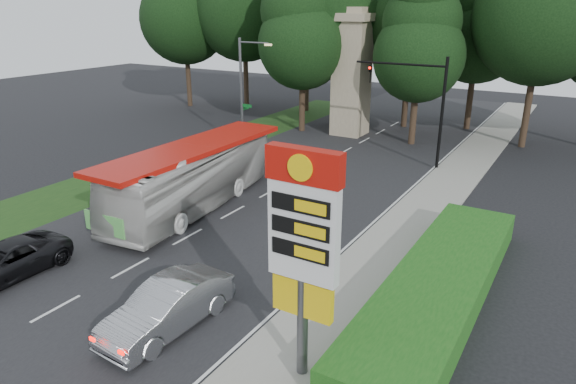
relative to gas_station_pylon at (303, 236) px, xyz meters
The scene contains 16 objects.
ground 10.41m from the gas_station_pylon, 167.77° to the right, with size 120.00×120.00×0.00m, color black.
road_surface 14.30m from the gas_station_pylon, 132.60° to the left, with size 14.00×80.00×0.02m, color black.
sidewalk_right 10.95m from the gas_station_pylon, 94.00° to the left, with size 3.00×80.00×0.12m, color gray.
grass_verge_left 25.01m from the gas_station_pylon, 139.44° to the left, with size 5.00×50.00×0.02m, color #193814.
hedge 7.49m from the gas_station_pylon, 69.05° to the left, with size 3.00×14.00×1.20m, color #165015.
gas_station_pylon is the anchor object (origin of this frame).
traffic_signal_mast 22.29m from the gas_station_pylon, 99.09° to the left, with size 6.10×0.35×7.20m.
streetlight_signs 25.74m from the gas_station_pylon, 128.96° to the left, with size 2.75×0.98×8.00m.
monument 30.17m from the gas_station_pylon, 111.80° to the left, with size 3.00×3.00×10.05m.
tree_west_near 40.31m from the gas_station_pylon, 118.74° to the left, with size 8.40×8.40×16.50m.
tree_east_near 35.54m from the gas_station_pylon, 95.22° to the left, with size 8.12×8.12×15.95m.
tree_monument_left 31.28m from the gas_station_pylon, 119.37° to the left, with size 7.28×7.28×14.30m.
tree_monument_right 28.32m from the gas_station_pylon, 101.71° to the left, with size 6.72×6.72×13.20m.
transit_bus 14.59m from the gas_station_pylon, 142.79° to the left, with size 2.83×12.11×3.37m, color beige.
sedan_silver 6.14m from the gas_station_pylon, behind, with size 1.72×4.94×1.63m, color #9D9EA4.
suv_charcoal 13.43m from the gas_station_pylon, behind, with size 2.29×4.97×1.38m, color black.
Camera 1 is at (15.14, -8.75, 10.18)m, focal length 32.00 mm.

